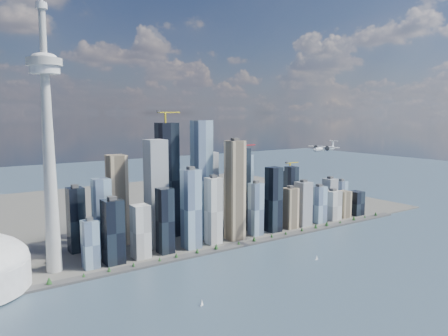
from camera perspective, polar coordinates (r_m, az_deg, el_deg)
ground at (r=705.27m, az=11.11°, el=-15.71°), size 4000.00×4000.00×0.00m
seawall at (r=885.67m, az=-0.70°, el=-10.62°), size 1100.00×22.00×4.00m
land at (r=1272.09m, az=-12.09°, el=-5.29°), size 1400.00×900.00×3.00m
shoreline_trees at (r=883.62m, az=-0.70°, el=-10.20°), size 960.53×7.20×8.80m
skyscraper_cluster at (r=966.81m, az=-0.63°, el=-3.97°), size 736.00×142.00×275.34m
needle_tower at (r=780.45m, az=-22.02°, el=3.95°), size 56.00×56.00×550.50m
airplane at (r=923.43m, az=13.00°, el=2.53°), size 80.04×71.03×19.53m
sailboat_west at (r=651.62m, az=-2.91°, el=-17.26°), size 6.94×4.32×9.94m
sailboat_east at (r=851.52m, az=12.01°, el=-11.44°), size 6.96×2.15×9.66m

